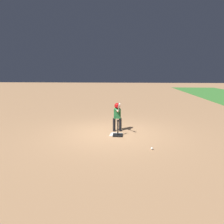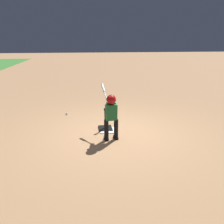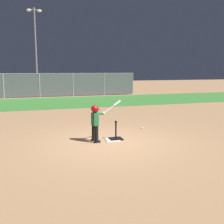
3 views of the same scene
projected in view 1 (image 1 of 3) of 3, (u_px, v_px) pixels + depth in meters
The scene contains 5 objects.
ground_plane at pixel (111, 133), 8.55m from camera, with size 90.00×90.00×0.00m, color #AD7F56.
home_plate at pixel (116, 134), 8.37m from camera, with size 0.44×0.44×0.02m, color white.
batting_tee at pixel (118, 133), 8.23m from camera, with size 0.41×0.37×0.60m.
batter_child at pixel (117, 113), 8.77m from camera, with size 1.01×0.37×1.27m.
baseball at pixel (152, 148), 6.73m from camera, with size 0.07×0.07×0.07m, color white.
Camera 1 is at (8.24, 0.68, 2.34)m, focal length 35.00 mm.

